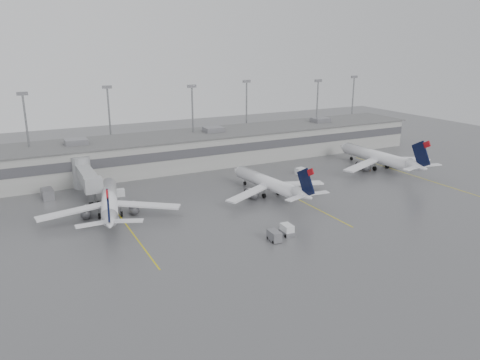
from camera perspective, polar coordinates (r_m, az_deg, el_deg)
name	(u,v)px	position (r m, az deg, el deg)	size (l,w,h in m)	color
ground	(280,256)	(71.78, 4.88, -9.26)	(260.00, 260.00, 0.00)	#555558
terminal	(160,152)	(120.84, -9.75, 3.34)	(152.00, 17.00, 9.45)	#9F9F9A
light_masts	(151,118)	(124.79, -10.74, 7.38)	(142.40, 8.00, 20.60)	gray
jet_bridge_right	(85,175)	(104.89, -18.38, 0.56)	(4.00, 17.20, 7.00)	#929496
stand_markings	(215,208)	(91.36, -3.09, -3.45)	(105.25, 40.00, 0.01)	yellow
jet_mid_left	(110,202)	(89.30, -15.62, -2.58)	(25.09, 28.41, 9.29)	white
jet_mid_right	(270,183)	(97.88, 3.69, -0.41)	(24.27, 27.33, 8.85)	white
jet_far_right	(380,157)	(123.70, 16.72, 2.67)	(27.52, 30.84, 9.98)	white
baggage_tug	(287,231)	(79.19, 5.75, -6.18)	(1.97, 2.93, 1.83)	white
baggage_cart	(274,236)	(76.60, 4.21, -6.79)	(1.65, 2.73, 1.71)	slate
gse_uld_b	(119,193)	(101.30, -14.50, -1.51)	(2.14, 1.42, 1.51)	white
gse_uld_c	(300,171)	(115.43, 7.33, 1.10)	(2.22, 1.48, 1.57)	white
gse_loader	(47,194)	(104.13, -22.43, -1.57)	(2.18, 3.49, 2.18)	slate
cone_b	(107,207)	(94.47, -15.94, -3.22)	(0.39, 0.39, 0.62)	#FF6905
cone_c	(248,175)	(113.20, 0.97, 0.67)	(0.38, 0.38, 0.60)	#FF6905
cone_d	(370,169)	(122.66, 15.55, 1.33)	(0.45, 0.45, 0.72)	#FF6905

